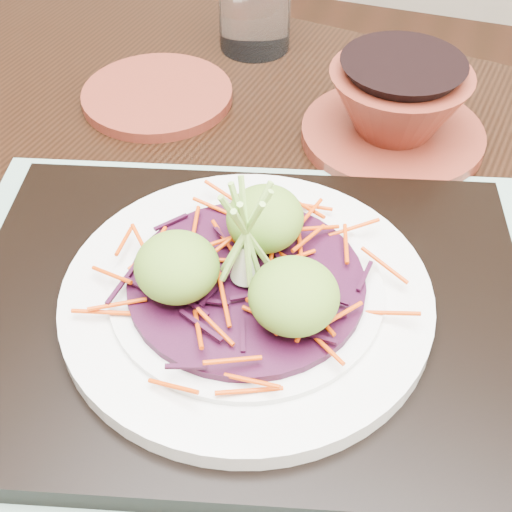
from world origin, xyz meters
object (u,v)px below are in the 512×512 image
(terracotta_bowl_set, at_px, (396,111))
(terracotta_side_plate, at_px, (157,95))
(serving_tray, at_px, (247,312))
(dining_table, at_px, (263,340))
(white_plate, at_px, (247,295))

(terracotta_bowl_set, bearing_deg, terracotta_side_plate, -178.48)
(serving_tray, height_order, terracotta_bowl_set, terracotta_bowl_set)
(serving_tray, xyz_separation_m, terracotta_side_plate, (-0.18, 0.25, -0.01))
(dining_table, bearing_deg, white_plate, -75.81)
(white_plate, relative_size, terracotta_side_plate, 1.69)
(dining_table, xyz_separation_m, white_plate, (0.01, -0.06, 0.12))
(terracotta_side_plate, xyz_separation_m, terracotta_bowl_set, (0.23, 0.01, 0.03))
(terracotta_side_plate, bearing_deg, serving_tray, -53.89)
(terracotta_bowl_set, bearing_deg, dining_table, -108.19)
(dining_table, relative_size, terracotta_side_plate, 8.25)
(dining_table, distance_m, terracotta_side_plate, 0.27)
(dining_table, distance_m, serving_tray, 0.12)
(white_plate, distance_m, terracotta_bowl_set, 0.26)
(white_plate, bearing_deg, terracotta_side_plate, 126.11)
(white_plate, distance_m, terracotta_side_plate, 0.30)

